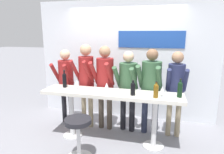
{
  "coord_description": "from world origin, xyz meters",
  "views": [
    {
      "loc": [
        0.84,
        -3.22,
        1.96
      ],
      "look_at": [
        0.0,
        0.08,
        1.19
      ],
      "focal_mm": 32.0,
      "sensor_mm": 36.0,
      "label": 1
    }
  ],
  "objects_px": {
    "wine_bottle_1": "(65,79)",
    "wine_glass_1": "(77,83)",
    "wine_bottle_0": "(180,89)",
    "person_center_left": "(105,79)",
    "wine_glass_2": "(107,86)",
    "bar_stool": "(78,133)",
    "person_center": "(128,83)",
    "wine_bottle_2": "(133,88)",
    "person_far_left": "(66,78)",
    "person_left": "(86,76)",
    "wine_glass_0": "(162,89)",
    "person_center_right": "(151,83)",
    "person_right": "(176,85)",
    "tasting_table": "(111,100)",
    "wine_bottle_3": "(156,90)"
  },
  "relations": [
    {
      "from": "person_right",
      "to": "wine_glass_2",
      "type": "height_order",
      "value": "person_right"
    },
    {
      "from": "bar_stool",
      "to": "person_center",
      "type": "xyz_separation_m",
      "value": [
        0.56,
        1.13,
        0.54
      ]
    },
    {
      "from": "tasting_table",
      "to": "wine_bottle_3",
      "type": "bearing_deg",
      "value": -9.1
    },
    {
      "from": "wine_bottle_1",
      "to": "wine_glass_1",
      "type": "relative_size",
      "value": 1.86
    },
    {
      "from": "wine_bottle_0",
      "to": "wine_bottle_1",
      "type": "xyz_separation_m",
      "value": [
        -2.06,
        0.09,
        0.01
      ]
    },
    {
      "from": "person_center_left",
      "to": "wine_bottle_2",
      "type": "height_order",
      "value": "person_center_left"
    },
    {
      "from": "wine_glass_1",
      "to": "wine_glass_2",
      "type": "bearing_deg",
      "value": -6.06
    },
    {
      "from": "wine_bottle_1",
      "to": "wine_bottle_3",
      "type": "relative_size",
      "value": 1.24
    },
    {
      "from": "person_center",
      "to": "wine_bottle_2",
      "type": "bearing_deg",
      "value": -62.05
    },
    {
      "from": "person_center_right",
      "to": "wine_bottle_3",
      "type": "xyz_separation_m",
      "value": [
        0.11,
        -0.58,
        0.04
      ]
    },
    {
      "from": "person_far_left",
      "to": "person_left",
      "type": "bearing_deg",
      "value": -4.81
    },
    {
      "from": "wine_bottle_2",
      "to": "wine_glass_2",
      "type": "height_order",
      "value": "wine_bottle_2"
    },
    {
      "from": "person_center_left",
      "to": "person_center",
      "type": "distance_m",
      "value": 0.46
    },
    {
      "from": "tasting_table",
      "to": "wine_bottle_2",
      "type": "height_order",
      "value": "wine_bottle_2"
    },
    {
      "from": "person_far_left",
      "to": "person_center",
      "type": "xyz_separation_m",
      "value": [
        1.34,
        -0.04,
        -0.01
      ]
    },
    {
      "from": "wine_glass_0",
      "to": "wine_glass_1",
      "type": "distance_m",
      "value": 1.51
    },
    {
      "from": "person_center",
      "to": "wine_glass_1",
      "type": "height_order",
      "value": "person_center"
    },
    {
      "from": "person_center_right",
      "to": "person_right",
      "type": "relative_size",
      "value": 1.02
    },
    {
      "from": "person_far_left",
      "to": "wine_bottle_2",
      "type": "xyz_separation_m",
      "value": [
        1.52,
        -0.62,
        0.06
      ]
    },
    {
      "from": "wine_bottle_0",
      "to": "wine_glass_1",
      "type": "height_order",
      "value": "wine_bottle_0"
    },
    {
      "from": "person_right",
      "to": "wine_bottle_2",
      "type": "bearing_deg",
      "value": -142.19
    },
    {
      "from": "wine_glass_0",
      "to": "wine_bottle_2",
      "type": "bearing_deg",
      "value": -175.45
    },
    {
      "from": "person_center_right",
      "to": "wine_bottle_3",
      "type": "distance_m",
      "value": 0.59
    },
    {
      "from": "person_far_left",
      "to": "wine_glass_2",
      "type": "distance_m",
      "value": 1.21
    },
    {
      "from": "person_far_left",
      "to": "wine_bottle_3",
      "type": "distance_m",
      "value": 2.0
    },
    {
      "from": "wine_glass_2",
      "to": "tasting_table",
      "type": "bearing_deg",
      "value": 39.91
    },
    {
      "from": "person_far_left",
      "to": "wine_glass_2",
      "type": "xyz_separation_m",
      "value": [
        1.06,
        -0.58,
        0.06
      ]
    },
    {
      "from": "wine_glass_1",
      "to": "wine_glass_2",
      "type": "relative_size",
      "value": 1.0
    },
    {
      "from": "tasting_table",
      "to": "wine_bottle_0",
      "type": "bearing_deg",
      "value": -0.28
    },
    {
      "from": "person_center_left",
      "to": "wine_glass_0",
      "type": "distance_m",
      "value": 1.22
    },
    {
      "from": "person_left",
      "to": "person_center_left",
      "type": "height_order",
      "value": "person_left"
    },
    {
      "from": "wine_bottle_1",
      "to": "wine_glass_1",
      "type": "distance_m",
      "value": 0.29
    },
    {
      "from": "bar_stool",
      "to": "tasting_table",
      "type": "bearing_deg",
      "value": 61.53
    },
    {
      "from": "person_right",
      "to": "wine_glass_0",
      "type": "distance_m",
      "value": 0.57
    },
    {
      "from": "person_far_left",
      "to": "wine_glass_2",
      "type": "bearing_deg",
      "value": -24.97
    },
    {
      "from": "tasting_table",
      "to": "wine_bottle_1",
      "type": "distance_m",
      "value": 0.97
    },
    {
      "from": "person_center_left",
      "to": "wine_glass_1",
      "type": "relative_size",
      "value": 9.62
    },
    {
      "from": "person_center_left",
      "to": "person_center_right",
      "type": "bearing_deg",
      "value": 6.68
    },
    {
      "from": "person_left",
      "to": "wine_bottle_1",
      "type": "xyz_separation_m",
      "value": [
        -0.29,
        -0.38,
        -0.0
      ]
    },
    {
      "from": "wine_bottle_3",
      "to": "person_far_left",
      "type": "bearing_deg",
      "value": 160.94
    },
    {
      "from": "wine_bottle_2",
      "to": "wine_bottle_3",
      "type": "distance_m",
      "value": 0.37
    },
    {
      "from": "person_left",
      "to": "wine_glass_2",
      "type": "relative_size",
      "value": 9.76
    },
    {
      "from": "person_right",
      "to": "wine_glass_0",
      "type": "height_order",
      "value": "person_right"
    },
    {
      "from": "wine_bottle_0",
      "to": "person_center_left",
      "type": "bearing_deg",
      "value": 161.4
    },
    {
      "from": "bar_stool",
      "to": "person_center_left",
      "type": "bearing_deg",
      "value": 84.49
    },
    {
      "from": "bar_stool",
      "to": "wine_bottle_0",
      "type": "relative_size",
      "value": 2.22
    },
    {
      "from": "person_left",
      "to": "wine_bottle_0",
      "type": "distance_m",
      "value": 1.83
    },
    {
      "from": "bar_stool",
      "to": "person_center",
      "type": "relative_size",
      "value": 0.42
    },
    {
      "from": "wine_glass_0",
      "to": "wine_glass_2",
      "type": "distance_m",
      "value": 0.93
    },
    {
      "from": "person_center_right",
      "to": "person_right",
      "type": "bearing_deg",
      "value": 10.98
    }
  ]
}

